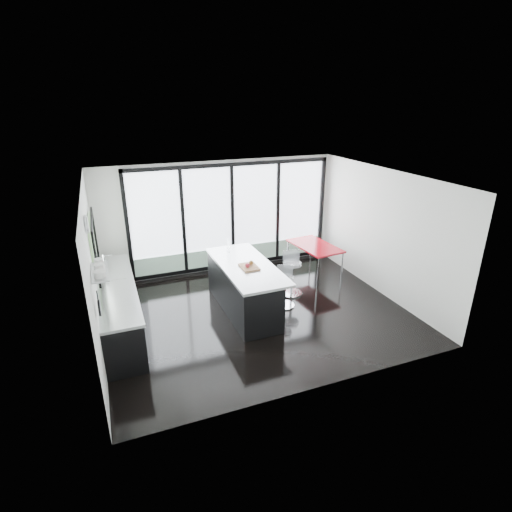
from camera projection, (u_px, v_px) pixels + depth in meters
name	position (u px, v px, depth m)	size (l,w,h in m)	color
floor	(257.00, 313.00, 8.34)	(6.00, 5.00, 0.00)	black
ceiling	(257.00, 179.00, 7.31)	(6.00, 5.00, 0.00)	white
wall_back	(231.00, 221.00, 10.10)	(6.00, 0.09, 2.80)	silver
wall_front	(321.00, 308.00, 5.66)	(6.00, 0.00, 2.80)	silver
wall_left	(94.00, 258.00, 6.99)	(0.26, 5.00, 2.80)	silver
wall_right	(383.00, 233.00, 8.84)	(0.00, 5.00, 2.80)	silver
counter_cabinets	(119.00, 307.00, 7.61)	(0.69, 3.24, 1.36)	black
island	(243.00, 287.00, 8.31)	(1.06, 2.47, 1.31)	black
bar_stool_near	(285.00, 292.00, 8.48)	(0.43, 0.43, 0.69)	silver
bar_stool_far	(292.00, 278.00, 9.00)	(0.49, 0.49, 0.78)	silver
red_table	(314.00, 259.00, 10.07)	(0.82, 1.44, 0.77)	#A30E19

